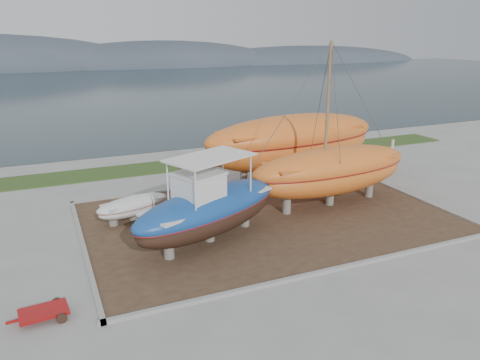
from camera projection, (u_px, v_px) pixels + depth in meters
name	position (u px, v px, depth m)	size (l,w,h in m)	color
ground	(308.00, 249.00, 20.62)	(140.00, 140.00, 0.00)	gray
dirt_patch	(268.00, 217.00, 24.10)	(18.00, 12.00, 0.06)	#422D1E
curb_frame	(268.00, 217.00, 24.09)	(18.60, 12.60, 0.15)	gray
grass_strip	(197.00, 163.00, 34.16)	(44.00, 3.00, 0.08)	#284219
sea	(98.00, 87.00, 81.83)	(260.00, 100.00, 0.04)	#182930
mountain_ridge	(72.00, 67.00, 129.92)	(200.00, 36.00, 20.00)	#333D49
blue_caique	(209.00, 200.00, 20.77)	(8.19, 2.56, 3.94)	#184895
white_dinghy	(133.00, 209.00, 23.61)	(3.88, 1.45, 1.16)	silver
orange_sailboat	(334.00, 127.00, 24.56)	(9.81, 2.89, 8.70)	orange
orange_bare_hull	(293.00, 148.00, 29.78)	(12.41, 3.72, 4.07)	orange
red_trailer	(44.00, 314.00, 15.57)	(2.32, 1.16, 0.33)	#A91313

